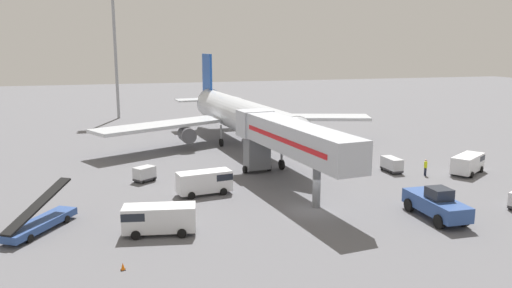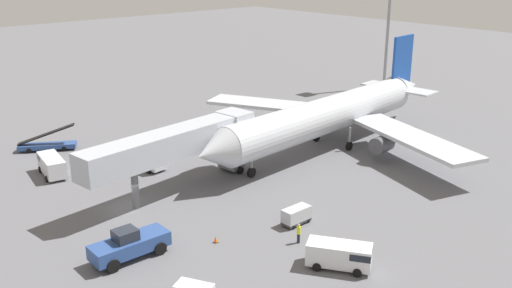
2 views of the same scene
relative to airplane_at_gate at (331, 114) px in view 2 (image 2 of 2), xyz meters
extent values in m
plane|color=slate|center=(-0.91, -28.29, -4.28)|extent=(300.00, 300.00, 0.00)
cylinder|color=silver|center=(0.11, -1.41, 0.04)|extent=(7.12, 33.28, 4.45)
cone|color=silver|center=(1.61, -19.82, 0.04)|extent=(4.67, 4.25, 4.36)
cone|color=silver|center=(-1.47, 18.08, 0.37)|extent=(4.71, 6.41, 4.23)
cube|color=#1947A3|center=(-1.35, 16.56, 4.49)|extent=(0.75, 4.79, 7.13)
cube|color=silver|center=(1.35, 16.35, 0.60)|extent=(5.61, 3.90, 0.24)
cube|color=silver|center=(-3.98, 15.91, 0.60)|extent=(5.61, 3.90, 0.24)
cube|color=silver|center=(10.48, 2.05, -0.96)|extent=(19.14, 10.10, 0.44)
cube|color=silver|center=(-10.68, 0.33, -0.96)|extent=(18.73, 12.60, 0.44)
cylinder|color=#4C4C51|center=(7.43, 0.64, -2.25)|extent=(2.23, 2.79, 2.03)
cylinder|color=#4C4C51|center=(-7.44, -0.57, -2.25)|extent=(2.23, 2.79, 2.03)
cylinder|color=gray|center=(1.16, -14.25, -2.51)|extent=(0.28, 0.28, 2.44)
cylinder|color=black|center=(1.16, -14.25, -3.73)|extent=(0.44, 1.12, 1.10)
cylinder|color=gray|center=(2.51, 0.77, -2.51)|extent=(0.28, 0.28, 2.44)
cylinder|color=black|center=(2.51, 0.77, -3.73)|extent=(0.44, 1.12, 1.10)
cylinder|color=gray|center=(-2.60, 0.36, -2.51)|extent=(0.28, 0.28, 2.44)
cylinder|color=black|center=(-2.60, 0.36, -3.73)|extent=(0.44, 1.12, 1.10)
cube|color=#B2B7C1|center=(-0.78, -24.03, 1.09)|extent=(5.11, 19.09, 2.70)
cube|color=red|center=(-2.29, -24.20, 1.09)|extent=(1.83, 15.75, 0.44)
cube|color=#B2B7C1|center=(-1.91, -14.06, 1.09)|extent=(3.74, 3.17, 2.84)
cube|color=#232833|center=(-2.06, -12.76, 1.34)|extent=(3.31, 0.61, 0.90)
cube|color=slate|center=(-1.84, -14.65, -2.07)|extent=(2.74, 2.08, 3.62)
cylinder|color=black|center=(-3.26, -14.81, -3.88)|extent=(0.39, 0.83, 0.80)
cylinder|color=black|center=(-0.43, -14.49, -3.88)|extent=(0.39, 0.83, 0.80)
cylinder|color=slate|center=(-0.35, -27.78, -2.27)|extent=(0.70, 0.70, 4.02)
cube|color=#2D4C8E|center=(7.77, -33.10, -3.14)|extent=(2.42, 6.49, 1.18)
cube|color=#232833|center=(7.76, -33.42, -2.10)|extent=(1.64, 1.83, 0.90)
cylinder|color=black|center=(8.81, -35.22, -3.73)|extent=(0.42, 1.11, 1.10)
cylinder|color=black|center=(6.64, -35.17, -3.73)|extent=(0.42, 1.11, 1.10)
cylinder|color=black|center=(8.90, -31.03, -3.73)|extent=(0.42, 1.11, 1.10)
cylinder|color=black|center=(6.73, -30.98, -3.73)|extent=(0.42, 1.11, 1.10)
cube|color=#2D4C8E|center=(-22.53, -27.29, -3.71)|extent=(5.07, 6.77, 0.55)
cube|color=black|center=(-22.53, -27.29, -2.21)|extent=(4.45, 6.41, 2.40)
cylinder|color=black|center=(-22.13, -25.10, -3.98)|extent=(0.50, 0.63, 0.60)
cylinder|color=black|center=(-20.76, -25.94, -3.98)|extent=(0.50, 0.63, 0.60)
cylinder|color=black|center=(-24.31, -28.63, -3.98)|extent=(0.50, 0.63, 0.60)
cylinder|color=black|center=(-22.94, -29.47, -3.98)|extent=(0.50, 0.63, 0.60)
cube|color=silver|center=(-13.92, -30.32, -3.06)|extent=(5.56, 2.84, 1.87)
cube|color=#1E232D|center=(-15.70, -30.01, -2.65)|extent=(2.01, 2.25, 0.60)
cylinder|color=black|center=(-15.70, -30.96, -3.94)|extent=(0.73, 0.46, 0.68)
cylinder|color=black|center=(-15.38, -29.11, -3.94)|extent=(0.73, 0.46, 0.68)
cylinder|color=black|center=(-12.47, -31.53, -3.94)|extent=(0.73, 0.46, 0.68)
cylinder|color=black|center=(-12.14, -29.68, -3.94)|extent=(0.73, 0.46, 0.68)
cube|color=white|center=(-8.94, -21.35, -3.03)|extent=(5.23, 2.59, 1.92)
cube|color=#1E232D|center=(-7.25, -21.11, -2.61)|extent=(1.86, 2.13, 0.61)
cylinder|color=black|center=(-7.53, -20.23, -3.94)|extent=(0.72, 0.43, 0.68)
cylinder|color=black|center=(-7.27, -22.03, -3.94)|extent=(0.72, 0.43, 0.68)
cylinder|color=black|center=(-10.61, -20.67, -3.94)|extent=(0.72, 0.43, 0.68)
cylinder|color=black|center=(-10.35, -22.47, -3.94)|extent=(0.72, 0.43, 0.68)
cube|color=white|center=(19.95, -21.67, -3.11)|extent=(5.29, 4.37, 1.76)
cube|color=#1E232D|center=(21.39, -20.75, -2.73)|extent=(2.43, 2.56, 0.56)
cylinder|color=black|center=(20.75, -20.03, -3.94)|extent=(0.76, 0.67, 0.68)
cylinder|color=black|center=(21.77, -21.63, -3.94)|extent=(0.76, 0.67, 0.68)
cylinder|color=black|center=(18.13, -21.71, -3.94)|extent=(0.76, 0.67, 0.68)
cylinder|color=black|center=(19.15, -23.31, -3.94)|extent=(0.76, 0.67, 0.68)
cube|color=#38383D|center=(-14.01, -15.16, -3.99)|extent=(2.45, 2.29, 0.22)
cube|color=silver|center=(-14.01, -15.16, -3.32)|extent=(2.45, 2.29, 1.13)
cylinder|color=black|center=(-14.23, -16.08, -4.10)|extent=(0.36, 0.31, 0.36)
cylinder|color=black|center=(-14.95, -15.09, -4.10)|extent=(0.36, 0.31, 0.36)
cylinder|color=black|center=(-13.07, -15.24, -4.10)|extent=(0.36, 0.31, 0.36)
cylinder|color=black|center=(-13.79, -14.24, -4.10)|extent=(0.36, 0.31, 0.36)
cube|color=#38383D|center=(12.43, -18.74, -3.99)|extent=(1.28, 2.76, 0.22)
cube|color=silver|center=(12.43, -18.74, -3.28)|extent=(1.28, 2.76, 1.20)
cylinder|color=black|center=(11.84, -17.78, -4.10)|extent=(0.12, 0.36, 0.36)
cylinder|color=black|center=(13.02, -17.77, -4.10)|extent=(0.12, 0.36, 0.36)
cylinder|color=black|center=(11.85, -19.71, -4.10)|extent=(0.12, 0.36, 0.36)
cylinder|color=black|center=(13.02, -19.71, -4.10)|extent=(0.12, 0.36, 0.36)
cylinder|color=#1E2333|center=(15.05, -21.14, -3.85)|extent=(0.32, 0.32, 0.86)
cylinder|color=#D8EA19|center=(15.05, -21.14, -3.09)|extent=(0.43, 0.43, 0.68)
sphere|color=tan|center=(15.05, -21.14, -2.62)|extent=(0.23, 0.23, 0.23)
cube|color=black|center=(10.33, -26.37, -4.27)|extent=(0.38, 0.38, 0.03)
cone|color=orange|center=(10.33, -26.37, -3.98)|extent=(0.32, 0.32, 0.56)
cylinder|color=#93969B|center=(-15.62, 32.64, 7.74)|extent=(0.56, 0.56, 24.05)
camera|label=1|loc=(-16.89, -66.12, 9.46)|focal=35.20mm
camera|label=2|loc=(45.18, -52.88, 19.33)|focal=40.26mm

